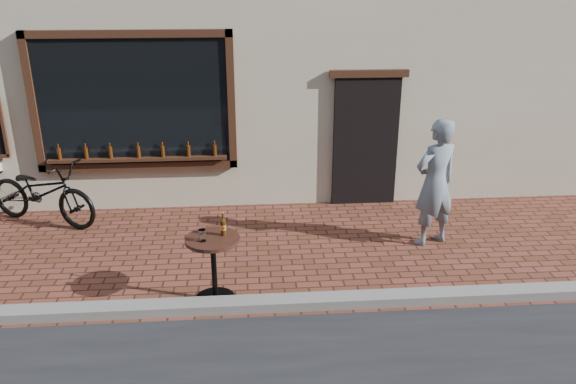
{
  "coord_description": "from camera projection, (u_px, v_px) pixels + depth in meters",
  "views": [
    {
      "loc": [
        -0.13,
        -5.6,
        3.71
      ],
      "look_at": [
        0.4,
        1.2,
        1.1
      ],
      "focal_mm": 35.0,
      "sensor_mm": 36.0,
      "label": 1
    }
  ],
  "objects": [
    {
      "name": "ground",
      "position": [
        262.0,
        317.0,
        6.55
      ],
      "size": [
        90.0,
        90.0,
        0.0
      ],
      "primitive_type": "plane",
      "color": "#51291A",
      "rests_on": "ground"
    },
    {
      "name": "kerb",
      "position": [
        261.0,
        304.0,
        6.72
      ],
      "size": [
        90.0,
        0.25,
        0.12
      ],
      "primitive_type": "cube",
      "color": "slate",
      "rests_on": "ground"
    },
    {
      "name": "cargo_bicycle",
      "position": [
        40.0,
        191.0,
        8.91
      ],
      "size": [
        2.39,
        1.54,
        1.12
      ],
      "rotation": [
        0.0,
        0.0,
        1.14
      ],
      "color": "black",
      "rests_on": "ground"
    },
    {
      "name": "bistro_table",
      "position": [
        214.0,
        256.0,
        6.71
      ],
      "size": [
        0.65,
        0.65,
        1.12
      ],
      "color": "black",
      "rests_on": "ground"
    },
    {
      "name": "pedestrian",
      "position": [
        435.0,
        183.0,
        8.08
      ],
      "size": [
        0.81,
        0.67,
        1.89
      ],
      "primitive_type": "imported",
      "rotation": [
        0.0,
        0.0,
        3.52
      ],
      "color": "slate",
      "rests_on": "ground"
    }
  ]
}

